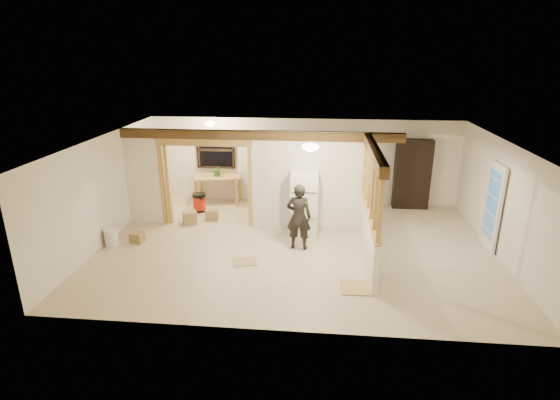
# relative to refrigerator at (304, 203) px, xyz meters

# --- Properties ---
(floor) EXTENTS (9.00, 6.50, 0.01)m
(floor) POSITION_rel_refrigerator_xyz_m (-0.15, -0.82, -0.81)
(floor) COLOR beige
(floor) RESTS_ON ground
(ceiling) EXTENTS (9.00, 6.50, 0.01)m
(ceiling) POSITION_rel_refrigerator_xyz_m (-0.15, -0.82, 1.70)
(ceiling) COLOR white
(wall_back) EXTENTS (9.00, 0.01, 2.50)m
(wall_back) POSITION_rel_refrigerator_xyz_m (-0.15, 2.43, 0.45)
(wall_back) COLOR silver
(wall_back) RESTS_ON floor
(wall_front) EXTENTS (9.00, 0.01, 2.50)m
(wall_front) POSITION_rel_refrigerator_xyz_m (-0.15, -4.07, 0.45)
(wall_front) COLOR silver
(wall_front) RESTS_ON floor
(wall_left) EXTENTS (0.01, 6.50, 2.50)m
(wall_left) POSITION_rel_refrigerator_xyz_m (-4.65, -0.82, 0.45)
(wall_left) COLOR silver
(wall_left) RESTS_ON floor
(wall_right) EXTENTS (0.01, 6.50, 2.50)m
(wall_right) POSITION_rel_refrigerator_xyz_m (4.35, -0.82, 0.45)
(wall_right) COLOR silver
(wall_right) RESTS_ON floor
(partition_left_stub) EXTENTS (0.90, 0.12, 2.50)m
(partition_left_stub) POSITION_rel_refrigerator_xyz_m (-4.20, 0.38, 0.45)
(partition_left_stub) COLOR white
(partition_left_stub) RESTS_ON floor
(partition_center) EXTENTS (2.80, 0.12, 2.50)m
(partition_center) POSITION_rel_refrigerator_xyz_m (0.05, 0.38, 0.45)
(partition_center) COLOR white
(partition_center) RESTS_ON floor
(doorway_frame) EXTENTS (2.46, 0.14, 2.20)m
(doorway_frame) POSITION_rel_refrigerator_xyz_m (-2.55, 0.38, 0.30)
(doorway_frame) COLOR tan
(doorway_frame) RESTS_ON floor
(header_beam_back) EXTENTS (7.00, 0.18, 0.22)m
(header_beam_back) POSITION_rel_refrigerator_xyz_m (-1.15, 0.38, 1.58)
(header_beam_back) COLOR #523A1C
(header_beam_back) RESTS_ON ceiling
(header_beam_right) EXTENTS (0.18, 3.30, 0.22)m
(header_beam_right) POSITION_rel_refrigerator_xyz_m (1.45, -1.22, 1.58)
(header_beam_right) COLOR #523A1C
(header_beam_right) RESTS_ON ceiling
(pony_wall) EXTENTS (0.12, 3.20, 1.00)m
(pony_wall) POSITION_rel_refrigerator_xyz_m (1.45, -1.22, -0.30)
(pony_wall) COLOR white
(pony_wall) RESTS_ON floor
(stud_partition) EXTENTS (0.14, 3.20, 1.32)m
(stud_partition) POSITION_rel_refrigerator_xyz_m (1.45, -1.22, 0.86)
(stud_partition) COLOR tan
(stud_partition) RESTS_ON pony_wall
(window_back) EXTENTS (1.12, 0.10, 1.10)m
(window_back) POSITION_rel_refrigerator_xyz_m (-2.75, 2.35, 0.75)
(window_back) COLOR black
(window_back) RESTS_ON wall_back
(french_door) EXTENTS (0.12, 0.86, 2.00)m
(french_door) POSITION_rel_refrigerator_xyz_m (4.27, -0.42, 0.20)
(french_door) COLOR white
(french_door) RESTS_ON floor
(ceiling_dome_main) EXTENTS (0.36, 0.36, 0.16)m
(ceiling_dome_main) POSITION_rel_refrigerator_xyz_m (0.15, -1.32, 1.68)
(ceiling_dome_main) COLOR #FFEABF
(ceiling_dome_main) RESTS_ON ceiling
(ceiling_dome_util) EXTENTS (0.32, 0.32, 0.14)m
(ceiling_dome_util) POSITION_rel_refrigerator_xyz_m (-2.65, 1.48, 1.68)
(ceiling_dome_util) COLOR #FFEABF
(ceiling_dome_util) RESTS_ON ceiling
(hanging_bulb) EXTENTS (0.07, 0.07, 0.07)m
(hanging_bulb) POSITION_rel_refrigerator_xyz_m (-2.15, 0.78, 1.38)
(hanging_bulb) COLOR #FFD88C
(hanging_bulb) RESTS_ON ceiling
(refrigerator) EXTENTS (0.66, 0.64, 1.61)m
(refrigerator) POSITION_rel_refrigerator_xyz_m (0.00, 0.00, 0.00)
(refrigerator) COLOR white
(refrigerator) RESTS_ON floor
(woman) EXTENTS (0.60, 0.43, 1.55)m
(woman) POSITION_rel_refrigerator_xyz_m (-0.09, -0.89, -0.03)
(woman) COLOR black
(woman) RESTS_ON floor
(work_table) EXTENTS (1.43, 0.91, 0.83)m
(work_table) POSITION_rel_refrigerator_xyz_m (-2.64, 2.05, -0.39)
(work_table) COLOR tan
(work_table) RESTS_ON floor
(potted_plant) EXTENTS (0.35, 0.32, 0.33)m
(potted_plant) POSITION_rel_refrigerator_xyz_m (-2.65, 2.03, 0.20)
(potted_plant) COLOR #2B6B2E
(potted_plant) RESTS_ON work_table
(shop_vac) EXTENTS (0.43, 0.43, 0.53)m
(shop_vac) POSITION_rel_refrigerator_xyz_m (-3.03, 1.32, -0.54)
(shop_vac) COLOR red
(shop_vac) RESTS_ON floor
(bookshelf) EXTENTS (1.00, 0.33, 2.00)m
(bookshelf) POSITION_rel_refrigerator_xyz_m (2.97, 2.19, 0.20)
(bookshelf) COLOR black
(bookshelf) RESTS_ON floor
(bucket) EXTENTS (0.35, 0.35, 0.40)m
(bucket) POSITION_rel_refrigerator_xyz_m (-4.46, -1.15, -0.60)
(bucket) COLOR white
(bucket) RESTS_ON floor
(box_util_a) EXTENTS (0.36, 0.32, 0.28)m
(box_util_a) POSITION_rel_refrigerator_xyz_m (-2.52, 0.70, -0.66)
(box_util_a) COLOR #977949
(box_util_a) RESTS_ON floor
(box_util_b) EXTENTS (0.45, 0.45, 0.32)m
(box_util_b) POSITION_rel_refrigerator_xyz_m (-3.04, 0.40, -0.64)
(box_util_b) COLOR #977949
(box_util_b) RESTS_ON floor
(box_front) EXTENTS (0.34, 0.30, 0.24)m
(box_front) POSITION_rel_refrigerator_xyz_m (-3.93, -0.92, -0.68)
(box_front) COLOR #977949
(box_front) RESTS_ON floor
(floor_panel_near) EXTENTS (0.59, 0.59, 0.02)m
(floor_panel_near) POSITION_rel_refrigerator_xyz_m (1.11, -2.58, -0.79)
(floor_panel_near) COLOR tan
(floor_panel_near) RESTS_ON floor
(floor_panel_far) EXTENTS (0.62, 0.54, 0.02)m
(floor_panel_far) POSITION_rel_refrigerator_xyz_m (-1.20, -1.72, -0.79)
(floor_panel_far) COLOR tan
(floor_panel_far) RESTS_ON floor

